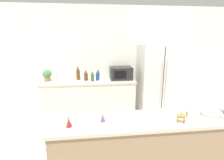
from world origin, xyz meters
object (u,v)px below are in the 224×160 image
object	(u,v)px
paper_towel_roll	(55,77)
wise_man_figurine_crimson	(103,117)
refrigerator	(157,82)
potted_plant	(47,75)
back_bottle_3	(92,76)
back_bottle_0	(86,75)
wise_man_figurine_blue	(69,122)
back_bottle_2	(98,74)
fruit_bowl	(211,113)
microwave	(121,73)
back_bottle_1	(97,76)
back_bottle_4	(78,73)
camel_figurine	(182,116)

from	to	relation	value
paper_towel_roll	wise_man_figurine_crimson	xyz separation A→B (m)	(0.87, -2.00, -0.02)
paper_towel_roll	refrigerator	bearing A→B (deg)	0.10
potted_plant	back_bottle_3	bearing A→B (deg)	-7.13
back_bottle_0	wise_man_figurine_blue	xyz separation A→B (m)	(-0.12, -2.13, -0.02)
back_bottle_2	back_bottle_3	xyz separation A→B (m)	(-0.13, -0.18, -0.00)
fruit_bowl	wise_man_figurine_crimson	world-z (taller)	wise_man_figurine_crimson
microwave	back_bottle_0	size ratio (longest dim) A/B	1.94
paper_towel_roll	back_bottle_1	world-z (taller)	back_bottle_1
back_bottle_1	fruit_bowl	world-z (taller)	back_bottle_1
fruit_bowl	wise_man_figurine_blue	bearing A→B (deg)	-177.38
back_bottle_2	back_bottle_4	distance (m)	0.45
back_bottle_2	fruit_bowl	size ratio (longest dim) A/B	1.02
back_bottle_3	refrigerator	bearing A→B (deg)	1.04
back_bottle_0	camel_figurine	size ratio (longest dim) A/B	1.75
back_bottle_0	back_bottle_4	size ratio (longest dim) A/B	0.78
potted_plant	back_bottle_4	size ratio (longest dim) A/B	0.80
back_bottle_2	fruit_bowl	bearing A→B (deg)	-60.46
potted_plant	back_bottle_1	xyz separation A→B (m)	(1.07, -0.07, -0.03)
microwave	wise_man_figurine_crimson	xyz separation A→B (m)	(-0.56, -2.08, -0.04)
back_bottle_0	wise_man_figurine_crimson	xyz separation A→B (m)	(0.23, -2.06, -0.02)
potted_plant	wise_man_figurine_crimson	xyz separation A→B (m)	(1.05, -2.10, -0.04)
back_bottle_0	back_bottle_4	world-z (taller)	back_bottle_4
back_bottle_4	refrigerator	bearing A→B (deg)	-4.82
microwave	wise_man_figurine_blue	size ratio (longest dim) A/B	3.54
wise_man_figurine_blue	back_bottle_2	bearing A→B (deg)	80.00
back_bottle_2	back_bottle_4	bearing A→B (deg)	-179.51
back_bottle_0	refrigerator	bearing A→B (deg)	-1.96
fruit_bowl	wise_man_figurine_crimson	bearing A→B (deg)	-179.90
back_bottle_0	back_bottle_4	distance (m)	0.20
back_bottle_3	back_bottle_1	bearing A→B (deg)	26.85
back_bottle_1	wise_man_figurine_blue	world-z (taller)	back_bottle_1
camel_figurine	wise_man_figurine_crimson	xyz separation A→B (m)	(-0.83, 0.13, -0.03)
back_bottle_4	camel_figurine	xyz separation A→B (m)	(1.23, -2.28, -0.03)
potted_plant	back_bottle_0	size ratio (longest dim) A/B	1.03
wise_man_figurine_blue	wise_man_figurine_crimson	bearing A→B (deg)	11.65
back_bottle_2	fruit_bowl	world-z (taller)	back_bottle_2
camel_figurine	back_bottle_1	bearing A→B (deg)	110.41
refrigerator	paper_towel_roll	size ratio (longest dim) A/B	7.60
refrigerator	fruit_bowl	xyz separation A→B (m)	(-0.12, -2.00, 0.15)
paper_towel_roll	back_bottle_3	distance (m)	0.79
wise_man_figurine_crimson	back_bottle_3	bearing A→B (deg)	92.54
potted_plant	camel_figurine	size ratio (longest dim) A/B	1.80
back_bottle_0	back_bottle_4	bearing A→B (deg)	151.22
potted_plant	camel_figurine	bearing A→B (deg)	-49.83
refrigerator	microwave	size ratio (longest dim) A/B	3.55
refrigerator	potted_plant	xyz separation A→B (m)	(-2.44, 0.09, 0.21)
paper_towel_roll	back_bottle_1	distance (m)	0.90
paper_towel_roll	wise_man_figurine_blue	distance (m)	2.13
microwave	fruit_bowl	distance (m)	2.19
paper_towel_roll	back_bottle_1	size ratio (longest dim) A/B	0.98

